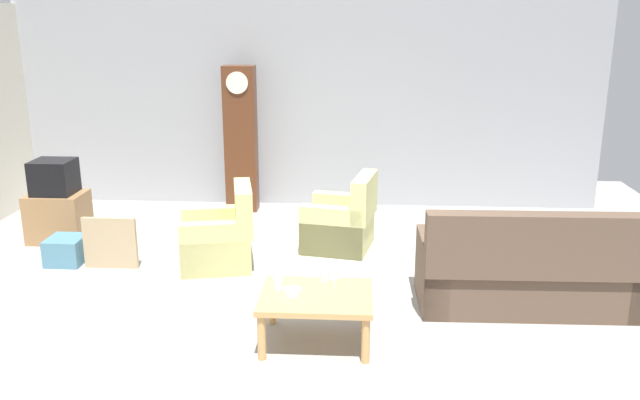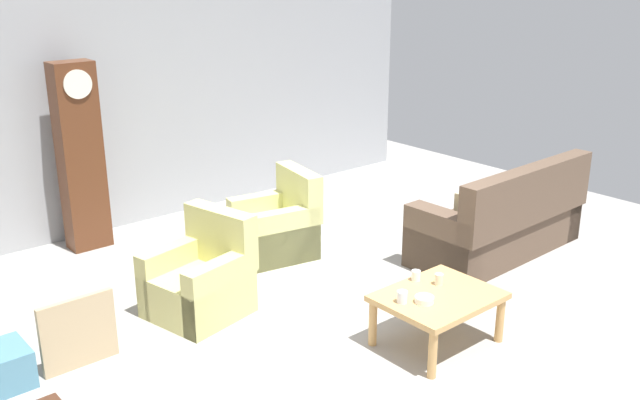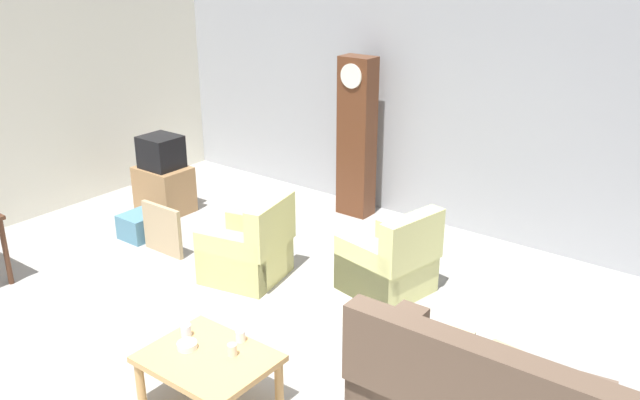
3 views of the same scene
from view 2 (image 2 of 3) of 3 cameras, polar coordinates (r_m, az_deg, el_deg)
ground_plane at (r=6.31m, az=1.42°, el=-10.05°), size 10.40×10.40×0.00m
garage_door_wall at (r=8.67m, az=-14.74°, el=8.59°), size 8.40×0.16×3.20m
couch_floral at (r=7.88m, az=14.45°, el=-1.79°), size 2.12×0.92×1.04m
armchair_olive_near at (r=6.47m, az=-9.58°, el=-6.49°), size 0.93×0.91×0.92m
armchair_olive_far at (r=7.65m, az=-3.47°, el=-2.21°), size 0.92×0.90×0.92m
coffee_table_wood at (r=5.94m, az=9.51°, el=-8.07°), size 0.96×0.76×0.45m
grandfather_clock at (r=8.04m, az=-18.80°, el=3.31°), size 0.44×0.30×2.06m
framed_picture_leaning at (r=5.90m, az=-18.93°, el=-10.09°), size 0.60×0.05×0.59m
storage_box_blue at (r=5.93m, az=-24.37°, el=-12.24°), size 0.40×0.42×0.30m
cup_white_porcelain at (r=6.10m, az=7.76°, el=-6.07°), size 0.08×0.08×0.09m
cup_blue_rimmed at (r=5.71m, az=6.66°, el=-7.78°), size 0.08×0.08×0.10m
cup_cream_tall at (r=6.06m, az=9.59°, el=-6.34°), size 0.07×0.07×0.10m
bowl_white_stacked at (r=5.74m, az=8.43°, el=-7.96°), size 0.15×0.15×0.05m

